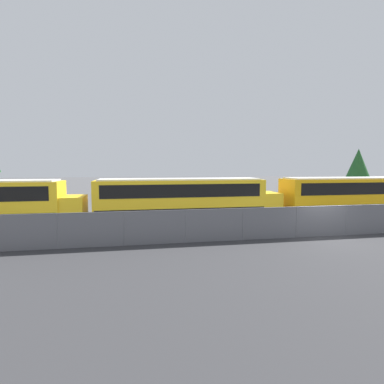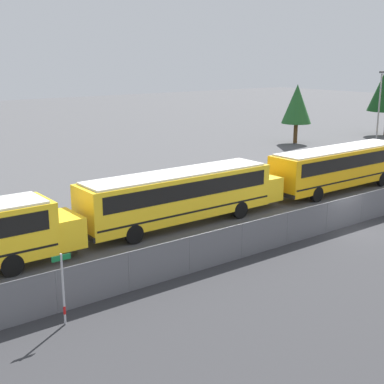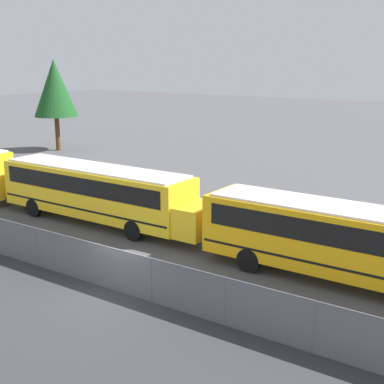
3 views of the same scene
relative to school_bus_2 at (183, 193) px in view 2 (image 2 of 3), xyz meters
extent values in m
plane|color=#4C4C4F|center=(6.75, -5.96, -1.83)|extent=(200.00, 200.00, 0.00)
cube|color=#9EA0A5|center=(6.75, -5.96, -0.98)|extent=(95.18, 0.03, 1.69)
cube|color=slate|center=(6.75, -5.98, -0.98)|extent=(95.18, 0.01, 1.69)
cylinder|color=slate|center=(6.75, -5.96, -0.14)|extent=(95.18, 0.05, 0.05)
cylinder|color=slate|center=(-10.13, -5.96, -0.98)|extent=(0.07, 0.07, 1.69)
cylinder|color=slate|center=(-7.06, -5.96, -0.98)|extent=(0.07, 0.07, 1.69)
cylinder|color=slate|center=(-3.99, -5.96, -0.98)|extent=(0.07, 0.07, 1.69)
cylinder|color=slate|center=(-0.92, -5.96, -0.98)|extent=(0.07, 0.07, 1.69)
cylinder|color=slate|center=(2.15, -5.96, -0.98)|extent=(0.07, 0.07, 1.69)
cylinder|color=slate|center=(5.22, -5.96, -0.98)|extent=(0.07, 0.07, 1.69)
cylinder|color=slate|center=(8.29, -5.96, -0.98)|extent=(0.07, 0.07, 1.69)
cube|color=yellow|center=(-7.36, -0.37, -0.59)|extent=(1.40, 2.32, 1.47)
cylinder|color=black|center=(-10.28, -1.52, -1.32)|extent=(1.02, 0.28, 1.02)
cube|color=yellow|center=(-0.29, 0.00, -0.10)|extent=(11.70, 2.52, 2.45)
cube|color=black|center=(-0.29, 0.00, 0.44)|extent=(10.76, 2.56, 0.88)
cube|color=black|center=(-0.29, 0.00, -0.78)|extent=(11.46, 2.55, 0.10)
cube|color=yellow|center=(6.27, 0.00, -0.59)|extent=(1.40, 2.32, 1.47)
cube|color=black|center=(-6.19, 0.00, -1.17)|extent=(0.12, 2.52, 0.24)
cube|color=silver|center=(-0.29, 0.00, 1.18)|extent=(11.11, 2.27, 0.10)
cylinder|color=black|center=(3.34, 1.14, -1.32)|extent=(1.02, 0.28, 1.02)
cylinder|color=black|center=(3.34, -1.14, -1.32)|extent=(1.02, 0.28, 1.02)
cylinder|color=black|center=(-3.91, 1.14, -1.32)|extent=(1.02, 0.28, 1.02)
cylinder|color=black|center=(-3.91, -1.14, -1.32)|extent=(1.02, 0.28, 1.02)
cube|color=#EDA80F|center=(13.44, -0.33, -0.10)|extent=(11.70, 2.52, 2.45)
cube|color=black|center=(13.44, -0.33, 0.44)|extent=(10.76, 2.56, 0.88)
cube|color=black|center=(13.44, -0.33, -0.78)|extent=(11.46, 2.55, 0.10)
cube|color=black|center=(7.54, -0.33, -1.17)|extent=(0.12, 2.52, 0.24)
cube|color=silver|center=(13.44, -0.33, 1.18)|extent=(11.11, 2.27, 0.10)
cylinder|color=black|center=(17.07, 0.81, -1.32)|extent=(1.02, 0.28, 1.02)
cylinder|color=black|center=(17.07, -1.47, -1.32)|extent=(1.02, 0.28, 1.02)
cylinder|color=black|center=(9.81, 0.81, -1.32)|extent=(1.02, 0.28, 1.02)
cylinder|color=black|center=(9.81, -1.47, -1.32)|extent=(1.02, 0.28, 1.02)
cylinder|color=#B7B7BC|center=(-10.28, -6.93, -0.49)|extent=(0.08, 0.08, 2.67)
cylinder|color=red|center=(-10.28, -6.93, -1.28)|extent=(0.09, 0.09, 0.30)
cube|color=#147238|center=(-10.28, -6.93, 0.69)|extent=(0.70, 0.02, 0.20)
cylinder|color=gray|center=(30.41, 8.11, 1.97)|extent=(0.16, 0.16, 7.59)
cube|color=#47474C|center=(30.41, 8.11, 5.91)|extent=(0.60, 0.24, 0.20)
cylinder|color=#51381E|center=(27.20, 16.09, -0.74)|extent=(0.44, 0.44, 2.17)
cone|color=#235B28|center=(27.20, 16.09, 2.44)|extent=(3.22, 3.22, 4.19)
camera|label=1|loc=(-3.40, -20.77, 2.06)|focal=28.00mm
camera|label=2|loc=(-17.15, -23.38, 7.43)|focal=50.00mm
camera|label=3|loc=(19.52, -19.82, 6.71)|focal=50.00mm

